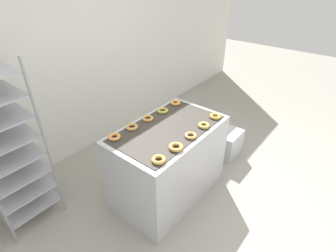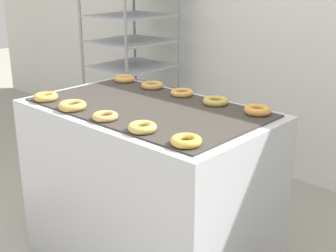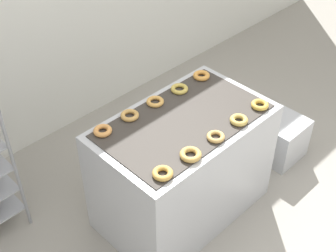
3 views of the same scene
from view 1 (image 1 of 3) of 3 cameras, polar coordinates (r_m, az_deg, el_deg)
name	(u,v)px [view 1 (image 1 of 3)]	position (r m, az deg, el deg)	size (l,w,h in m)	color
ground_plane	(214,218)	(2.97, 9.91, -19.11)	(14.00, 14.00, 0.00)	#9E998E
wall_back	(71,49)	(3.49, -20.35, 15.37)	(8.00, 0.05, 2.80)	silver
fryer_machine	(168,162)	(2.89, 0.01, -7.79)	(1.22, 0.74, 0.88)	#B7BABF
baking_rack_cart	(3,146)	(2.83, -32.27, -3.77)	(0.54, 0.60, 1.70)	gray
glaze_bin	(226,143)	(3.68, 12.44, -3.63)	(0.37, 0.34, 0.38)	#B7BABF
donut_near_leftmost	(159,160)	(2.19, -2.05, -7.34)	(0.12, 0.12, 0.03)	gold
donut_near_left	(176,147)	(2.33, 1.73, -4.60)	(0.13, 0.13, 0.04)	tan
donut_near_center	(191,136)	(2.49, 4.95, -2.10)	(0.12, 0.12, 0.03)	tan
donut_near_right	(204,125)	(2.66, 7.79, 0.17)	(0.12, 0.12, 0.03)	tan
donut_near_rightmost	(215,116)	(2.84, 10.23, 2.11)	(0.12, 0.12, 0.03)	gold
donut_far_leftmost	(114,137)	(2.51, -11.61, -2.33)	(0.12, 0.12, 0.03)	#DB934B
donut_far_left	(132,127)	(2.63, -7.89, -0.20)	(0.12, 0.12, 0.03)	tan
donut_far_center	(148,118)	(2.76, -4.43, 1.69)	(0.12, 0.12, 0.03)	gold
donut_far_right	(163,110)	(2.91, -1.21, 3.40)	(0.13, 0.13, 0.03)	gold
donut_far_rightmost	(175,103)	(3.07, 1.61, 5.11)	(0.12, 0.12, 0.04)	gold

